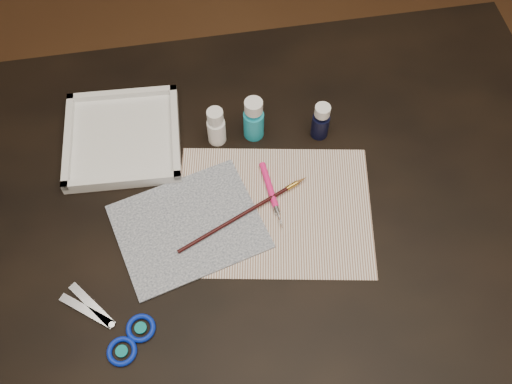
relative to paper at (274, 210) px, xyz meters
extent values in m
cube|color=#422614|center=(-0.03, 0.02, -0.76)|extent=(3.50, 3.50, 0.02)
cube|color=black|center=(-0.03, 0.02, -0.38)|extent=(1.30, 0.90, 0.75)
cube|color=white|center=(0.00, 0.00, 0.00)|extent=(0.41, 0.34, 0.00)
cube|color=#131E35|center=(-0.16, -0.01, 0.00)|extent=(0.30, 0.26, 0.00)
cylinder|color=white|center=(-0.08, 0.18, 0.04)|extent=(0.04, 0.04, 0.09)
cylinder|color=#1B9BB7|center=(-0.01, 0.18, 0.05)|extent=(0.05, 0.05, 0.10)
cylinder|color=black|center=(0.12, 0.16, 0.04)|extent=(0.04, 0.04, 0.09)
cube|color=white|center=(-0.27, 0.21, 0.01)|extent=(0.24, 0.24, 0.03)
camera|label=1|loc=(-0.12, -0.49, 0.94)|focal=40.00mm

